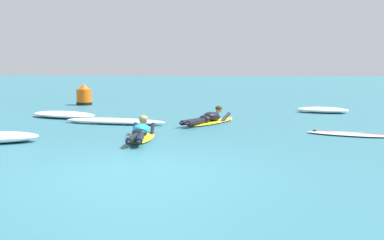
# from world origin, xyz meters

# --- Properties ---
(ground_plane) EXTENTS (120.00, 120.00, 0.00)m
(ground_plane) POSITION_xyz_m (0.00, 10.00, 0.00)
(ground_plane) COLOR #2D6B7A
(surfer_near) EXTENTS (0.74, 2.55, 0.54)m
(surfer_near) POSITION_xyz_m (-0.58, 3.31, 0.14)
(surfer_near) COLOR yellow
(surfer_near) RESTS_ON ground
(surfer_far) EXTENTS (1.66, 2.46, 0.54)m
(surfer_far) POSITION_xyz_m (0.90, 6.22, 0.14)
(surfer_far) COLOR yellow
(surfer_far) RESTS_ON ground
(drifting_surfboard) EXTENTS (1.99, 1.21, 0.16)m
(drifting_surfboard) POSITION_xyz_m (4.31, 4.20, 0.03)
(drifting_surfboard) COLOR white
(drifting_surfboard) RESTS_ON ground
(whitewater_mid_left) EXTENTS (1.94, 1.24, 0.21)m
(whitewater_mid_left) POSITION_xyz_m (4.84, 9.60, 0.10)
(whitewater_mid_left) COLOR white
(whitewater_mid_left) RESTS_ON ground
(whitewater_back) EXTENTS (2.52, 1.67, 0.20)m
(whitewater_back) POSITION_xyz_m (-3.88, 7.37, 0.10)
(whitewater_back) COLOR white
(whitewater_back) RESTS_ON ground
(whitewater_far_band) EXTENTS (3.10, 1.06, 0.17)m
(whitewater_far_band) POSITION_xyz_m (-1.83, 5.91, 0.08)
(whitewater_far_band) COLOR white
(whitewater_far_band) RESTS_ON ground
(channel_marker_buoy) EXTENTS (0.67, 0.67, 0.92)m
(channel_marker_buoy) POSITION_xyz_m (-4.73, 12.18, 0.36)
(channel_marker_buoy) COLOR #EA5B0F
(channel_marker_buoy) RESTS_ON ground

